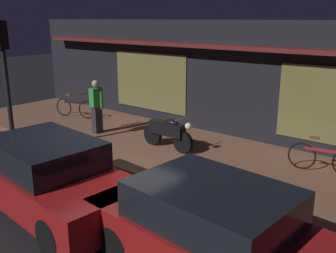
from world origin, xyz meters
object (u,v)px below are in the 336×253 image
object	(u,v)px
bicycle_parked	(75,108)
parked_car_far	(218,235)
motorcycle	(168,132)
parked_car_near	(49,176)
traffic_light_pole	(5,66)
bicycle_extra	(324,158)
person_photographer	(96,106)

from	to	relation	value
bicycle_parked	parked_car_far	world-z (taller)	parked_car_far
motorcycle	bicycle_parked	bearing A→B (deg)	173.43
motorcycle	parked_car_far	distance (m)	5.34
motorcycle	parked_car_near	bearing A→B (deg)	-86.57
parked_car_far	traffic_light_pole	bearing A→B (deg)	173.83
motorcycle	parked_car_far	xyz separation A→B (m)	(3.89, -3.65, 0.06)
bicycle_extra	parked_car_far	world-z (taller)	parked_car_far
traffic_light_pole	parked_car_near	distance (m)	3.80
person_photographer	traffic_light_pole	xyz separation A→B (m)	(-0.23, -2.70, 1.45)
traffic_light_pole	parked_car_near	world-z (taller)	traffic_light_pole
bicycle_parked	person_photographer	world-z (taller)	person_photographer
person_photographer	parked_car_near	bearing A→B (deg)	-51.63
traffic_light_pole	parked_car_far	bearing A→B (deg)	-6.17
bicycle_parked	parked_car_near	size ratio (longest dim) A/B	0.38
parked_car_near	motorcycle	bearing A→B (deg)	93.43
motorcycle	bicycle_extra	distance (m)	4.01
bicycle_extra	traffic_light_pole	world-z (taller)	traffic_light_pole
traffic_light_pole	parked_car_near	xyz separation A→B (m)	(3.19, -1.04, -1.77)
bicycle_parked	motorcycle	bearing A→B (deg)	-6.57
person_photographer	bicycle_parked	bearing A→B (deg)	160.18
bicycle_extra	parked_car_near	xyz separation A→B (m)	(-3.65, -4.91, 0.20)
motorcycle	bicycle_extra	world-z (taller)	motorcycle
bicycle_parked	parked_car_near	distance (m)	6.80
bicycle_extra	person_photographer	bearing A→B (deg)	-169.95
motorcycle	person_photographer	world-z (taller)	person_photographer
bicycle_extra	person_photographer	xyz separation A→B (m)	(-6.61, -1.17, 0.52)
traffic_light_pole	parked_car_far	distance (m)	7.11
motorcycle	bicycle_extra	bearing A→B (deg)	13.91
person_photographer	parked_car_far	distance (m)	7.46
traffic_light_pole	parked_car_near	size ratio (longest dim) A/B	0.85
bicycle_parked	person_photographer	xyz separation A→B (m)	(2.13, -0.77, 0.52)
parked_car_far	motorcycle	bearing A→B (deg)	136.79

